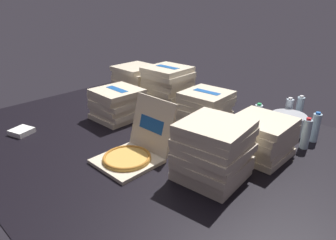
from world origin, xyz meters
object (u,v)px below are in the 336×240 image
Objects in this scene: pizza_stack_right_far at (168,88)px; water_bottle_1 at (275,130)px; water_bottle_0 at (315,127)px; water_bottle_3 at (306,134)px; ice_bucket at (288,123)px; pizza_stack_left_mid at (205,107)px; pizza_stack_left_near at (260,137)px; pizza_stack_center_near at (213,151)px; open_pizza_box at (134,149)px; water_bottle_2 at (299,109)px; water_bottle_4 at (288,111)px; water_bottle_5 at (258,118)px; pizza_stack_center_far at (117,104)px; napkin_pile at (22,131)px; pizza_stack_right_mid at (137,83)px.

pizza_stack_right_far is 1.76× the size of water_bottle_1.
water_bottle_0 is 1.00× the size of water_bottle_3.
ice_bucket is at bearing 14.33° from pizza_stack_right_far.
pizza_stack_left_mid is 0.64m from water_bottle_1.
pizza_stack_left_near is 0.97× the size of pizza_stack_center_near.
water_bottle_1 and water_bottle_3 have the same top height.
open_pizza_box is 1.10× the size of pizza_stack_left_mid.
water_bottle_0 and water_bottle_1 have the same top height.
water_bottle_4 is (-0.05, -0.12, 0.00)m from water_bottle_2.
pizza_stack_left_mid is 0.88m from water_bottle_0.
water_bottle_5 is (0.42, 0.16, -0.02)m from pizza_stack_left_mid.
water_bottle_5 is at bearing 120.27° from pizza_stack_left_near.
pizza_stack_right_far is at bearing -179.53° from water_bottle_1.
ice_bucket is at bearing 37.11° from water_bottle_5.
pizza_stack_left_near is 1.02× the size of pizza_stack_center_far.
water_bottle_2 is 1.58× the size of napkin_pile.
pizza_stack_right_mid is at bearing 155.86° from pizza_stack_center_near.
water_bottle_2 reaches higher than napkin_pile.
napkin_pile is (-0.30, -0.75, -0.12)m from pizza_stack_center_far.
pizza_stack_right_far is 1.11m from water_bottle_4.
pizza_stack_right_far reaches higher than napkin_pile.
water_bottle_2 is (1.06, 0.57, -0.09)m from pizza_stack_right_far.
water_bottle_1 and water_bottle_4 have the same top height.
pizza_stack_center_far reaches higher than water_bottle_3.
water_bottle_2 is (0.54, 1.45, 0.04)m from open_pizza_box.
pizza_stack_right_far reaches higher than pizza_stack_center_near.
water_bottle_0 is at bearing 11.13° from pizza_stack_right_far.
pizza_stack_right_mid is 1.32m from water_bottle_5.
open_pizza_box is at bearing -59.24° from pizza_stack_right_far.
pizza_stack_right_mid is at bearing -160.96° from water_bottle_4.
water_bottle_3 is at bearing 4.14° from pizza_stack_right_far.
open_pizza_box is 1.08m from water_bottle_5.
pizza_stack_center_near reaches higher than water_bottle_1.
water_bottle_4 is (-0.29, 0.19, 0.00)m from water_bottle_0.
water_bottle_1 is 0.24m from water_bottle_5.
water_bottle_2 is 0.13m from water_bottle_4.
pizza_stack_center_far is 2.73× the size of napkin_pile.
pizza_stack_right_far is 1.31m from water_bottle_3.
pizza_stack_left_mid is 1.62× the size of ice_bucket.
water_bottle_3 is at bearing 8.24° from pizza_stack_left_mid.
water_bottle_0 is 1.58× the size of napkin_pile.
water_bottle_5 is at bearing 20.34° from pizza_stack_left_mid.
pizza_stack_right_far reaches higher than ice_bucket.
water_bottle_2 is at bearing 116.62° from water_bottle_3.
water_bottle_4 is 1.58× the size of napkin_pile.
water_bottle_0 is 0.43m from water_bottle_5.
pizza_stack_center_far is at bearing -107.26° from pizza_stack_right_far.
ice_bucket is at bearing -66.43° from water_bottle_4.
pizza_stack_right_far is 1.34m from water_bottle_0.
pizza_stack_right_far is at bearing 72.74° from pizza_stack_center_far.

